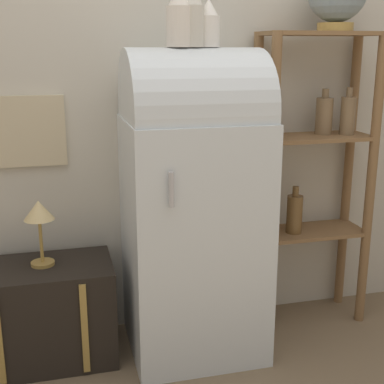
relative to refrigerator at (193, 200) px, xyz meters
The scene contains 9 objects.
ground_plane 0.81m from the refrigerator, 89.99° to the right, with size 12.00×12.00×0.00m, color #7A664C.
wall_back 0.66m from the refrigerator, 90.65° to the left, with size 7.00×0.09×2.70m.
refrigerator is the anchor object (origin of this frame).
suitcase_trunk 0.91m from the refrigerator, behind, with size 0.67×0.40×0.49m.
shelf_unit 0.71m from the refrigerator, 10.88° to the left, with size 0.61×0.28×1.55m.
vase_left 0.83m from the refrigerator, behind, with size 0.11×0.11×0.26m.
vase_center 0.83m from the refrigerator, 115.70° to the right, with size 0.10×0.10×0.27m.
vase_right 0.81m from the refrigerator, ahead, with size 0.10×0.10×0.21m.
desk_lamp 0.72m from the refrigerator, behind, with size 0.14×0.14×0.32m.
Camera 1 is at (-0.62, -2.12, 1.48)m, focal length 50.00 mm.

